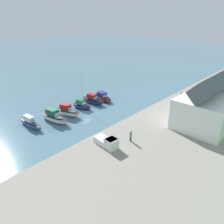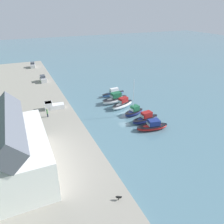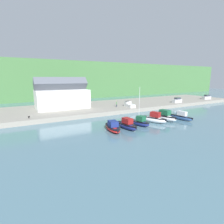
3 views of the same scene
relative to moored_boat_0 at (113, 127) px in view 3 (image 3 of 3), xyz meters
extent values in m
plane|color=slate|center=(8.60, 2.44, -0.81)|extent=(320.00, 320.00, 0.00)
cube|color=#42703D|center=(8.60, 91.12, 9.31)|extent=(240.00, 64.73, 20.24)
cube|color=gray|center=(8.60, 26.33, -0.18)|extent=(129.89, 25.02, 1.26)
cube|color=white|center=(-4.17, 27.56, 3.53)|extent=(16.83, 9.64, 6.17)
cube|color=#515660|center=(-4.17, 27.56, 8.76)|extent=(17.17, 4.28, 4.28)
ellipsoid|color=red|center=(0.01, 0.07, -0.26)|extent=(3.46, 7.25, 1.10)
ellipsoid|color=black|center=(0.01, 0.07, 0.12)|extent=(3.58, 7.40, 0.12)
cube|color=navy|center=(-0.05, -0.27, 0.87)|extent=(2.13, 2.69, 1.17)
cube|color=#8CA5B2|center=(0.18, 1.08, 0.70)|extent=(1.57, 0.36, 0.59)
cube|color=black|center=(-0.54, -3.19, -0.04)|extent=(0.40, 0.34, 0.56)
ellipsoid|color=navy|center=(3.47, -0.26, -0.14)|extent=(2.60, 6.96, 1.35)
ellipsoid|color=black|center=(3.47, -0.26, 0.33)|extent=(2.69, 7.11, 0.12)
cube|color=maroon|center=(3.50, -0.60, 1.16)|extent=(1.69, 2.51, 1.24)
cube|color=#8CA5B2|center=(3.37, 0.73, 0.97)|extent=(1.33, 0.22, 0.62)
cube|color=black|center=(3.77, -3.48, 0.13)|extent=(0.38, 0.31, 0.56)
ellipsoid|color=navy|center=(7.82, 0.29, -0.19)|extent=(3.11, 5.68, 1.25)
ellipsoid|color=black|center=(7.82, 0.29, 0.25)|extent=(3.21, 5.81, 0.12)
cube|color=#195638|center=(7.88, 0.02, 1.04)|extent=(1.88, 2.16, 1.21)
cube|color=#8CA5B2|center=(7.65, 1.09, 0.86)|extent=(1.36, 0.39, 0.61)
cylinder|color=silver|center=(7.74, 0.68, 4.50)|extent=(0.10, 0.10, 8.13)
ellipsoid|color=white|center=(12.89, 0.96, -0.03)|extent=(3.97, 7.12, 1.56)
ellipsoid|color=black|center=(12.89, 0.96, 0.51)|extent=(4.08, 7.27, 0.12)
cube|color=maroon|center=(13.00, 0.64, 1.39)|extent=(2.10, 2.73, 1.29)
cube|color=#8CA5B2|center=(12.57, 1.92, 1.20)|extent=(1.24, 0.50, 0.65)
cube|color=black|center=(13.92, -2.14, 0.28)|extent=(0.43, 0.38, 0.56)
ellipsoid|color=silver|center=(16.73, 1.41, 0.02)|extent=(3.33, 8.02, 1.67)
ellipsoid|color=black|center=(16.73, 1.41, 0.61)|extent=(3.44, 8.19, 0.12)
cube|color=#195638|center=(16.78, 1.03, 1.52)|extent=(2.05, 2.94, 1.32)
cube|color=#8CA5B2|center=(16.56, 2.52, 1.32)|extent=(1.51, 0.32, 0.66)
cube|color=black|center=(17.26, -2.25, 0.36)|extent=(0.40, 0.33, 0.56)
ellipsoid|color=#33568E|center=(21.59, -0.26, -0.20)|extent=(2.00, 7.39, 1.23)
ellipsoid|color=black|center=(21.59, -0.26, 0.23)|extent=(2.07, 7.54, 0.12)
cube|color=silver|center=(21.62, -0.62, 1.02)|extent=(1.26, 2.63, 1.21)
cube|color=#8CA5B2|center=(21.50, 0.80, 0.84)|extent=(0.95, 0.18, 0.60)
cube|color=black|center=(21.87, -3.72, 0.05)|extent=(0.38, 0.31, 0.56)
cube|color=#B7B7BC|center=(40.41, 17.35, 1.15)|extent=(4.22, 1.84, 1.40)
cube|color=#333842|center=(40.73, 17.36, 2.23)|extent=(2.32, 1.55, 0.76)
cube|color=#B7B7BC|center=(61.98, 18.41, 1.15)|extent=(4.38, 2.28, 1.40)
cube|color=#333842|center=(62.29, 18.37, 2.23)|extent=(2.47, 1.79, 0.76)
cube|color=silver|center=(17.01, 17.36, 1.00)|extent=(2.27, 3.66, 1.10)
cube|color=silver|center=(17.17, 19.38, 1.40)|extent=(2.04, 2.03, 1.90)
cube|color=#2D333D|center=(17.17, 19.38, 2.10)|extent=(1.92, 1.76, 0.50)
cylinder|color=#232838|center=(13.07, 20.32, 0.87)|extent=(0.32, 0.32, 0.85)
cylinder|color=#4C7A4C|center=(13.07, 20.32, 1.82)|extent=(0.40, 0.40, 1.05)
sphere|color=tan|center=(13.07, 20.32, 2.47)|extent=(0.24, 0.24, 0.24)
cylinder|color=black|center=(-15.53, 15.75, 0.59)|extent=(0.12, 0.12, 0.28)
ellipsoid|color=black|center=(-15.53, 15.75, 0.91)|extent=(0.67, 0.84, 0.36)
sphere|color=black|center=(-15.72, 15.45, 1.02)|extent=(0.22, 0.22, 0.22)
camera|label=1|loc=(40.03, 40.83, 21.73)|focal=35.00mm
camera|label=2|loc=(-34.41, 25.14, 23.75)|focal=35.00mm
camera|label=3|loc=(-18.16, -32.27, 10.73)|focal=28.00mm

